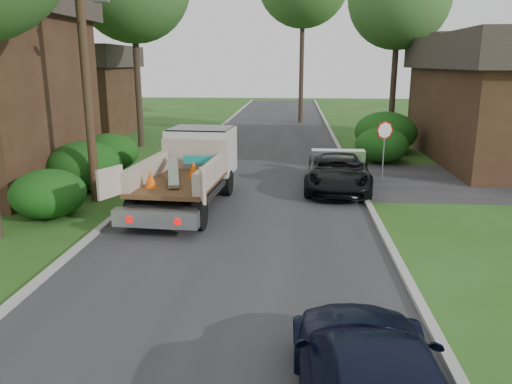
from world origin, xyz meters
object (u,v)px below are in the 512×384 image
object	(u,v)px
stop_sign	(384,138)
flatbed_truck	(193,164)
utility_pole	(84,50)
house_left_far	(75,89)
black_pickup	(338,171)

from	to	relation	value
stop_sign	flatbed_truck	bearing A→B (deg)	-152.65
utility_pole	house_left_far	bearing A→B (deg)	115.23
stop_sign	black_pickup	xyz separation A→B (m)	(-1.97, -1.66, -1.05)
flatbed_truck	black_pickup	bearing A→B (deg)	25.45
stop_sign	utility_pole	xyz separation A→B (m)	(-10.68, -4.02, 3.40)
house_left_far	flatbed_truck	distance (m)	20.37
black_pickup	house_left_far	bearing A→B (deg)	143.31
stop_sign	black_pickup	size ratio (longest dim) A/B	0.48
stop_sign	flatbed_truck	size ratio (longest dim) A/B	0.37
house_left_far	flatbed_truck	world-z (taller)	house_left_far
utility_pole	house_left_far	size ratio (longest dim) A/B	1.32
utility_pole	black_pickup	distance (m)	10.06
utility_pole	house_left_far	world-z (taller)	utility_pole
utility_pole	house_left_far	xyz separation A→B (m)	(-8.02, 17.02, -2.12)
black_pickup	flatbed_truck	bearing A→B (deg)	-153.92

